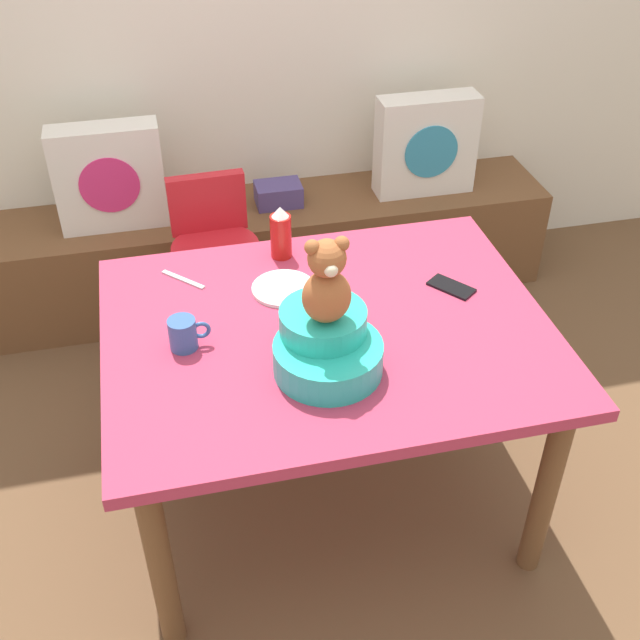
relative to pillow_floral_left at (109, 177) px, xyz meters
name	(u,v)px	position (x,y,z in m)	size (l,w,h in m)	color
ground_plane	(326,492)	(0.62, -1.25, -0.68)	(8.00, 8.00, 0.00)	brown
window_bench	(263,250)	(0.62, 0.02, -0.45)	(2.60, 0.44, 0.46)	brown
pillow_floral_left	(109,177)	(0.00, 0.00, 0.00)	(0.44, 0.15, 0.44)	white
pillow_floral_right	(426,145)	(1.36, 0.00, 0.00)	(0.44, 0.15, 0.44)	white
book_stack	(278,194)	(0.70, 0.02, -0.17)	(0.20, 0.14, 0.10)	#4D417E
dining_table	(327,351)	(0.62, -1.25, -0.03)	(1.31, 1.03, 0.74)	#B73351
highchair	(215,252)	(0.37, -0.42, -0.16)	(0.34, 0.46, 0.79)	red
infant_seat_teal	(326,345)	(0.57, -1.42, 0.13)	(0.30, 0.33, 0.16)	#26BBA9
teddy_bear	(327,283)	(0.57, -1.42, 0.34)	(0.13, 0.12, 0.25)	#A65C31
ketchup_bottle	(281,233)	(0.56, -0.83, 0.15)	(0.07, 0.07, 0.18)	red
coffee_mug	(184,334)	(0.20, -1.24, 0.11)	(0.12, 0.08, 0.09)	#335999
dinner_plate_near	(283,288)	(0.53, -1.03, 0.07)	(0.20, 0.20, 0.01)	white
cell_phone	(451,287)	(1.05, -1.14, 0.06)	(0.07, 0.14, 0.01)	black
table_fork	(183,280)	(0.23, -0.91, 0.06)	(0.02, 0.17, 0.01)	silver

